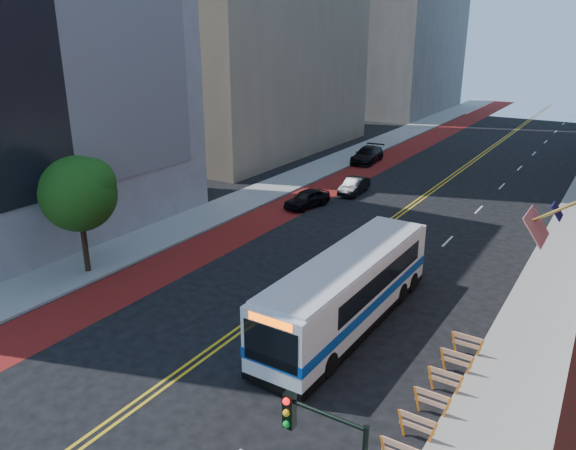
# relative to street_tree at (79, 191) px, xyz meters

# --- Properties ---
(ground) EXTENTS (160.00, 160.00, 0.00)m
(ground) POSITION_rel_street_tree_xyz_m (11.24, -6.04, -4.91)
(ground) COLOR black
(ground) RESTS_ON ground
(sidewalk_left) EXTENTS (4.00, 140.00, 0.15)m
(sidewalk_left) POSITION_rel_street_tree_xyz_m (-0.76, 23.96, -4.84)
(sidewalk_left) COLOR gray
(sidewalk_left) RESTS_ON ground
(bus_lane_paint) EXTENTS (3.60, 140.00, 0.01)m
(bus_lane_paint) POSITION_rel_street_tree_xyz_m (3.14, 23.96, -4.91)
(bus_lane_paint) COLOR maroon
(bus_lane_paint) RESTS_ON ground
(center_line_inner) EXTENTS (0.14, 140.00, 0.01)m
(center_line_inner) POSITION_rel_street_tree_xyz_m (11.06, 23.96, -4.91)
(center_line_inner) COLOR gold
(center_line_inner) RESTS_ON ground
(center_line_outer) EXTENTS (0.14, 140.00, 0.01)m
(center_line_outer) POSITION_rel_street_tree_xyz_m (11.42, 23.96, -4.91)
(center_line_outer) COLOR gold
(center_line_outer) RESTS_ON ground
(lane_dashes) EXTENTS (0.14, 98.20, 0.01)m
(lane_dashes) POSITION_rel_street_tree_xyz_m (16.04, 31.96, -4.90)
(lane_dashes) COLOR silver
(lane_dashes) RESTS_ON ground
(construction_barriers) EXTENTS (1.42, 10.91, 1.00)m
(construction_barriers) POSITION_rel_street_tree_xyz_m (20.84, -2.62, -4.24)
(construction_barriers) COLOR orange
(construction_barriers) RESTS_ON ground
(street_tree) EXTENTS (4.20, 4.20, 6.70)m
(street_tree) POSITION_rel_street_tree_xyz_m (0.00, 0.00, 0.00)
(street_tree) COLOR black
(street_tree) RESTS_ON sidewalk_left
(transit_bus) EXTENTS (2.96, 12.86, 3.53)m
(transit_bus) POSITION_rel_street_tree_xyz_m (15.29, 2.60, -3.07)
(transit_bus) COLOR silver
(transit_bus) RESTS_ON ground
(car_a) EXTENTS (2.50, 4.40, 1.41)m
(car_a) POSITION_rel_street_tree_xyz_m (4.39, 17.46, -4.20)
(car_a) COLOR black
(car_a) RESTS_ON ground
(car_b) EXTENTS (1.65, 4.14, 1.34)m
(car_b) POSITION_rel_street_tree_xyz_m (5.86, 22.89, -4.24)
(car_b) COLOR black
(car_b) RESTS_ON ground
(car_c) EXTENTS (2.68, 5.64, 1.59)m
(car_c) POSITION_rel_street_tree_xyz_m (1.94, 34.16, -4.12)
(car_c) COLOR black
(car_c) RESTS_ON ground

